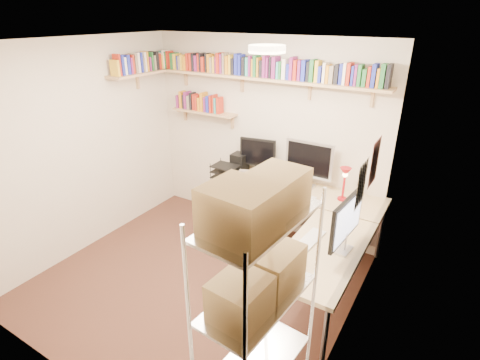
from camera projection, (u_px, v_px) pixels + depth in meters
name	position (u px, v px, depth m)	size (l,w,h in m)	color
ground	(197.00, 280.00, 4.17)	(3.20, 3.20, 0.00)	#42251C
room_shell	(189.00, 149.00, 3.54)	(3.24, 3.04, 2.52)	beige
wall_shelves	(227.00, 75.00, 4.55)	(3.12, 1.09, 0.80)	tan
corner_desk	(293.00, 200.00, 4.26)	(2.10, 2.04, 1.36)	#D5B98A
office_chair	(254.00, 221.00, 4.50)	(0.58, 0.59, 1.02)	black
wire_rack	(258.00, 266.00, 2.07)	(0.45, 0.82, 1.99)	silver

